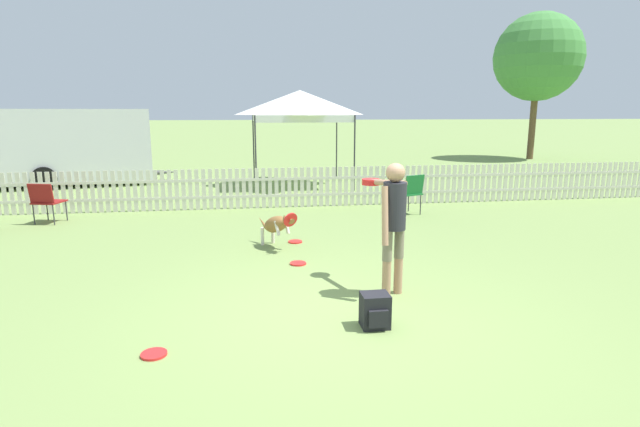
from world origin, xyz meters
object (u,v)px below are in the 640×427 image
(equipment_trailer, at_px, (69,145))
(folding_chair_blue_left, at_px, (46,199))
(backpack_on_grass, at_px, (375,311))
(tree_left_grove, at_px, (538,57))
(handler_person, at_px, (392,213))
(canopy_tent_main, at_px, (300,106))
(frisbee_near_dog, at_px, (295,242))
(folding_chair_center, at_px, (411,191))
(frisbee_midfield, at_px, (298,263))
(leaping_dog, at_px, (277,224))
(frisbee_near_handler, at_px, (154,354))

(equipment_trailer, bearing_deg, folding_chair_blue_left, -88.32)
(backpack_on_grass, relative_size, tree_left_grove, 0.06)
(handler_person, height_order, canopy_tent_main, canopy_tent_main)
(backpack_on_grass, bearing_deg, frisbee_near_dog, 97.67)
(folding_chair_center, relative_size, canopy_tent_main, 0.31)
(frisbee_near_dog, relative_size, folding_chair_center, 0.27)
(frisbee_near_dog, height_order, folding_chair_blue_left, folding_chair_blue_left)
(frisbee_midfield, height_order, tree_left_grove, tree_left_grove)
(folding_chair_center, distance_m, equipment_trailer, 10.72)
(frisbee_near_dog, height_order, canopy_tent_main, canopy_tent_main)
(leaping_dog, distance_m, folding_chair_blue_left, 5.12)
(backpack_on_grass, relative_size, canopy_tent_main, 0.13)
(folding_chair_center, height_order, tree_left_grove, tree_left_grove)
(leaping_dog, xyz_separation_m, frisbee_near_handler, (-1.39, -3.55, -0.39))
(frisbee_midfield, bearing_deg, folding_chair_blue_left, 143.57)
(backpack_on_grass, bearing_deg, handler_person, 64.66)
(frisbee_near_handler, relative_size, backpack_on_grass, 0.67)
(frisbee_near_handler, height_order, tree_left_grove, tree_left_grove)
(frisbee_midfield, relative_size, tree_left_grove, 0.04)
(leaping_dog, xyz_separation_m, canopy_tent_main, (1.19, 7.09, 1.97))
(backpack_on_grass, height_order, folding_chair_blue_left, folding_chair_blue_left)
(canopy_tent_main, distance_m, tree_left_grove, 13.61)
(handler_person, bearing_deg, frisbee_near_dog, 81.18)
(folding_chair_blue_left, bearing_deg, backpack_on_grass, 147.08)
(frisbee_near_handler, bearing_deg, canopy_tent_main, 76.37)
(equipment_trailer, bearing_deg, canopy_tent_main, -21.14)
(leaping_dog, xyz_separation_m, backpack_on_grass, (0.81, -3.25, -0.22))
(leaping_dog, xyz_separation_m, equipment_trailer, (-5.78, 8.29, 0.81))
(handler_person, xyz_separation_m, frisbee_midfield, (-1.01, 1.37, -1.01))
(handler_person, relative_size, leaping_dog, 1.61)
(frisbee_near_handler, relative_size, frisbee_midfield, 1.00)
(frisbee_near_handler, height_order, backpack_on_grass, backpack_on_grass)
(backpack_on_grass, relative_size, folding_chair_center, 0.41)
(backpack_on_grass, xyz_separation_m, equipment_trailer, (-6.59, 11.54, 1.03))
(leaping_dog, bearing_deg, tree_left_grove, -161.06)
(folding_chair_blue_left, xyz_separation_m, folding_chair_center, (7.51, -0.25, 0.04))
(frisbee_near_dog, relative_size, equipment_trailer, 0.04)
(canopy_tent_main, xyz_separation_m, tree_left_grove, (11.64, 6.70, 2.23))
(frisbee_near_handler, distance_m, equipment_trailer, 12.69)
(leaping_dog, xyz_separation_m, frisbee_midfield, (0.24, -0.95, -0.39))
(handler_person, relative_size, frisbee_near_dog, 6.75)
(frisbee_near_handler, relative_size, canopy_tent_main, 0.09)
(frisbee_near_dog, bearing_deg, tree_left_grove, 47.16)
(backpack_on_grass, xyz_separation_m, tree_left_grove, (12.02, 17.03, 4.42))
(handler_person, distance_m, frisbee_near_dog, 2.96)
(frisbee_near_dog, bearing_deg, handler_person, -70.70)
(frisbee_near_handler, height_order, canopy_tent_main, canopy_tent_main)
(folding_chair_center, relative_size, equipment_trailer, 0.16)
(frisbee_near_handler, xyz_separation_m, backpack_on_grass, (2.20, 0.30, 0.17))
(equipment_trailer, bearing_deg, tree_left_grove, 5.12)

